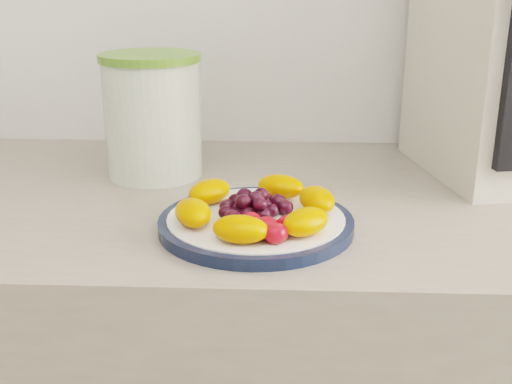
{
  "coord_description": "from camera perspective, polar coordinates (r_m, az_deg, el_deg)",
  "views": [
    {
      "loc": [
        -0.08,
        0.31,
        1.21
      ],
      "look_at": [
        -0.11,
        1.06,
        0.95
      ],
      "focal_mm": 45.0,
      "sensor_mm": 36.0,
      "label": 1
    }
  ],
  "objects": [
    {
      "name": "plate_face",
      "position": [
        0.81,
        0.0,
        -2.77
      ],
      "size": [
        0.22,
        0.22,
        0.02
      ],
      "primitive_type": "cylinder",
      "color": "white",
      "rests_on": "counter"
    },
    {
      "name": "appliance_body",
      "position": [
        1.08,
        21.33,
        11.11
      ],
      "size": [
        0.26,
        0.33,
        0.37
      ],
      "primitive_type": "cube",
      "rotation": [
        0.0,
        0.0,
        0.19
      ],
      "color": "beige",
      "rests_on": "counter"
    },
    {
      "name": "canister_lid",
      "position": [
        1.0,
        -9.44,
        11.73
      ],
      "size": [
        0.2,
        0.2,
        0.01
      ],
      "primitive_type": "cylinder",
      "rotation": [
        0.0,
        0.0,
        0.35
      ],
      "color": "#55812A",
      "rests_on": "canister"
    },
    {
      "name": "canister",
      "position": [
        1.02,
        -9.14,
        6.38
      ],
      "size": [
        0.19,
        0.19,
        0.18
      ],
      "primitive_type": "cylinder",
      "rotation": [
        0.0,
        0.0,
        0.35
      ],
      "color": "#3C5E11",
      "rests_on": "counter"
    },
    {
      "name": "fruit_plate",
      "position": [
        0.8,
        0.15,
        -1.39
      ],
      "size": [
        0.21,
        0.21,
        0.03
      ],
      "color": "#EE6B00",
      "rests_on": "plate_face"
    },
    {
      "name": "plate_rim",
      "position": [
        0.81,
        0.0,
        -2.84
      ],
      "size": [
        0.25,
        0.25,
        0.01
      ],
      "primitive_type": "cylinder",
      "color": "#101A32",
      "rests_on": "counter"
    }
  ]
}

